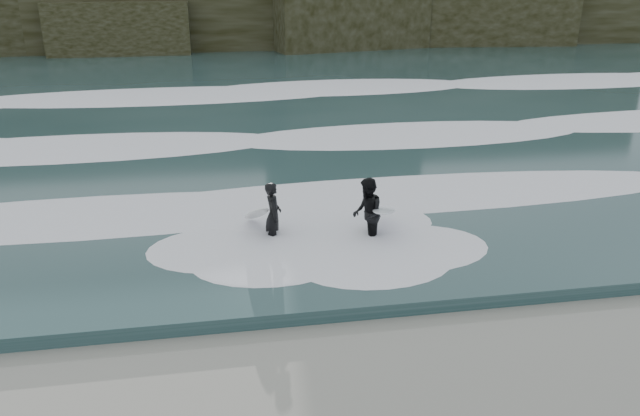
# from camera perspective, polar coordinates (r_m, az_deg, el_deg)

# --- Properties ---
(sea) EXTENTS (90.00, 52.00, 0.30)m
(sea) POSITION_cam_1_polar(r_m,az_deg,el_deg) (36.65, -7.27, 11.34)
(sea) COLOR #243E40
(sea) RESTS_ON ground
(foam_near) EXTENTS (60.00, 3.20, 0.20)m
(foam_near) POSITION_cam_1_polar(r_m,az_deg,el_deg) (17.22, -3.91, 0.95)
(foam_near) COLOR white
(foam_near) RESTS_ON sea
(foam_mid) EXTENTS (60.00, 4.00, 0.24)m
(foam_mid) POSITION_cam_1_polar(r_m,az_deg,el_deg) (23.89, -5.69, 6.75)
(foam_mid) COLOR white
(foam_mid) RESTS_ON sea
(foam_far) EXTENTS (60.00, 4.80, 0.30)m
(foam_far) POSITION_cam_1_polar(r_m,az_deg,el_deg) (32.66, -6.93, 10.68)
(foam_far) COLOR white
(foam_far) RESTS_ON sea
(surfer_left) EXTENTS (0.97, 1.78, 1.62)m
(surfer_left) POSITION_cam_1_polar(r_m,az_deg,el_deg) (14.95, -4.62, -0.60)
(surfer_left) COLOR black
(surfer_left) RESTS_ON ground
(surfer_right) EXTENTS (1.41, 2.03, 1.74)m
(surfer_right) POSITION_cam_1_polar(r_m,az_deg,el_deg) (14.85, 4.49, -0.49)
(surfer_right) COLOR black
(surfer_right) RESTS_ON ground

